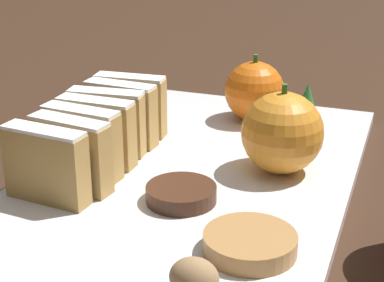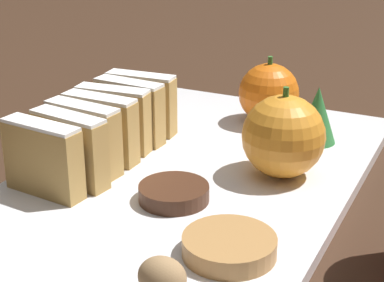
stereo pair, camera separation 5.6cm
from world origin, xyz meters
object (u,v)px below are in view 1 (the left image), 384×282
Objects in this scene: orange_far at (282,133)px; walnut at (194,278)px; chocolate_cookie at (181,194)px; orange_near at (254,91)px.

orange_far reaches higher than walnut.
orange_far is 0.11m from chocolate_cookie.
walnut is 0.55× the size of chocolate_cookie.
chocolate_cookie is (-0.01, -0.21, -0.03)m from orange_near.
orange_near is 0.13m from orange_far.
orange_near reaches higher than chocolate_cookie.
orange_near is 0.33m from walnut.
walnut reaches higher than chocolate_cookie.
chocolate_cookie is (-0.06, -0.09, -0.03)m from orange_far.
chocolate_cookie is at bearing -91.48° from orange_near.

